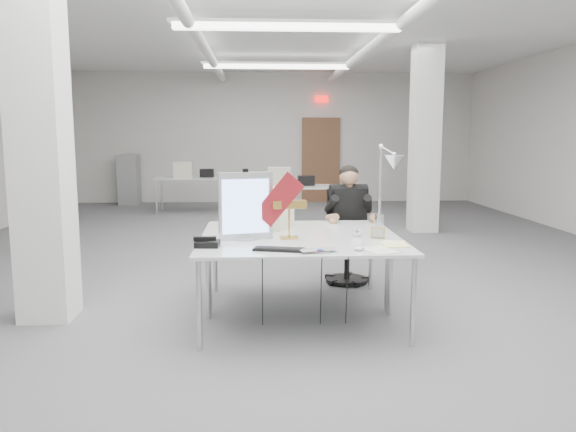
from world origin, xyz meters
name	(u,v)px	position (x,y,z in m)	size (l,w,h in m)	color
room_shell	(290,133)	(0.04, 0.13, 1.69)	(10.04, 14.04, 3.24)	#535355
desk_main	(304,246)	(0.00, -2.50, 0.74)	(1.80, 0.90, 0.03)	silver
desk_second	(296,229)	(0.00, -1.60, 0.74)	(1.80, 0.90, 0.03)	silver
bg_desk_a	(290,187)	(0.20, 3.00, 0.74)	(1.60, 0.80, 0.03)	silver
bg_desk_b	(193,178)	(-1.80, 5.20, 0.74)	(1.60, 0.80, 0.03)	silver
filing_cabinet	(129,180)	(-3.50, 6.65, 0.60)	(0.45, 0.55, 1.20)	gray
office_chair	(347,235)	(0.63, -0.91, 0.55)	(0.54, 0.54, 1.10)	black
seated_person	(349,205)	(0.63, -0.96, 0.90)	(0.53, 0.67, 1.00)	black
monitor	(246,206)	(-0.49, -2.22, 1.05)	(0.48, 0.05, 0.60)	#BBBBC0
pennant	(279,200)	(-0.20, -2.25, 1.11)	(0.48, 0.01, 0.20)	maroon
keyboard	(279,249)	(-0.22, -2.72, 0.76)	(0.41, 0.14, 0.02)	black
laptop	(320,252)	(0.10, -2.83, 0.77)	(0.30, 0.19, 0.02)	#B4B4B9
mouse	(359,249)	(0.42, -2.76, 0.77)	(0.09, 0.06, 0.03)	#BCBCC1
bankers_lamp	(289,221)	(-0.10, -2.19, 0.92)	(0.29, 0.11, 0.32)	#CE8C40
desk_phone	(207,244)	(-0.80, -2.53, 0.78)	(0.20, 0.18, 0.05)	black
picture_frame_left	(228,233)	(-0.65, -2.20, 0.81)	(0.14, 0.01, 0.11)	#A57247
picture_frame_right	(378,233)	(0.69, -2.23, 0.81)	(0.13, 0.01, 0.10)	tan
desk_clock	(357,231)	(0.52, -2.12, 0.81)	(0.09, 0.09, 0.03)	silver
paper_stack_a	(379,250)	(0.59, -2.75, 0.76)	(0.22, 0.31, 0.01)	silver
paper_stack_b	(394,244)	(0.76, -2.53, 0.76)	(0.20, 0.27, 0.01)	#F2ED91
paper_stack_c	(394,242)	(0.79, -2.42, 0.76)	(0.18, 0.13, 0.01)	white
beige_monitor	(268,208)	(-0.28, -1.57, 0.95)	(0.42, 0.39, 0.39)	beige
architect_lamp	(386,179)	(0.85, -1.79, 1.25)	(0.27, 0.77, 0.99)	silver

